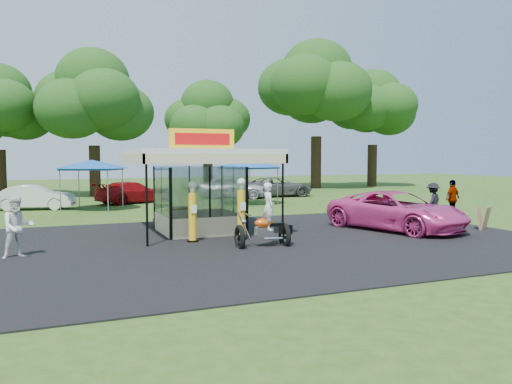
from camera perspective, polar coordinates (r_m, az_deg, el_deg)
ground at (r=16.63m, az=5.00°, el=-6.66°), size 120.00×120.00×0.00m
asphalt_apron at (r=18.40m, az=2.11°, el=-5.55°), size 20.00×14.00×0.04m
gas_station_kiosk at (r=20.31m, az=-6.55°, el=0.34°), size 5.40×5.40×4.18m
gas_pump_left at (r=18.02m, az=-7.27°, el=-2.41°), size 0.42×0.42×2.23m
gas_pump_right at (r=18.38m, az=-1.71°, el=-2.12°), size 0.43×0.43×2.32m
motorcycle at (r=16.99m, az=1.21°, el=-3.36°), size 1.97×1.04×2.30m
spare_tires at (r=19.33m, az=-7.97°, el=-4.19°), size 0.83×0.77×0.68m
a_frame_sign at (r=23.01m, az=24.51°, el=-2.77°), size 0.60×0.69×0.99m
kiosk_car at (r=22.55m, az=-8.06°, el=-2.64°), size 2.82×1.13×0.96m
pink_sedan at (r=21.68m, az=15.79°, el=-2.10°), size 4.31×6.46×1.65m
spectator_west at (r=16.77m, az=-25.59°, el=-3.64°), size 1.10×0.96×1.91m
spectator_east_a at (r=25.73m, az=19.56°, el=-1.03°), size 1.37×1.16×1.84m
spectator_east_b at (r=27.41m, az=21.55°, el=-0.69°), size 1.21×0.75×1.92m
bg_car_a at (r=31.95m, az=-23.96°, el=-0.56°), size 4.62×2.47×1.45m
bg_car_b at (r=34.28m, az=-13.99°, el=-0.05°), size 5.37×3.99×1.45m
bg_car_c at (r=37.12m, az=-2.68°, el=0.57°), size 5.38×3.93×1.70m
bg_car_d at (r=39.00m, az=2.48°, el=0.60°), size 5.63×2.89×1.52m
tent_west at (r=30.61m, az=-18.22°, el=3.00°), size 4.18×4.18×2.92m
tent_east at (r=32.43m, az=-0.89°, el=3.24°), size 4.18×4.18×2.92m
oak_far_c at (r=41.56m, az=-18.09°, el=9.46°), size 9.59×9.59×11.30m
oak_far_d at (r=46.52m, az=-5.56°, el=7.98°), size 8.32×8.32×9.91m
oak_far_e at (r=50.11m, az=6.93°, el=10.86°), size 11.95×11.95×14.22m
oak_far_f at (r=54.22m, az=13.22°, el=8.74°), size 9.89×9.89×11.91m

